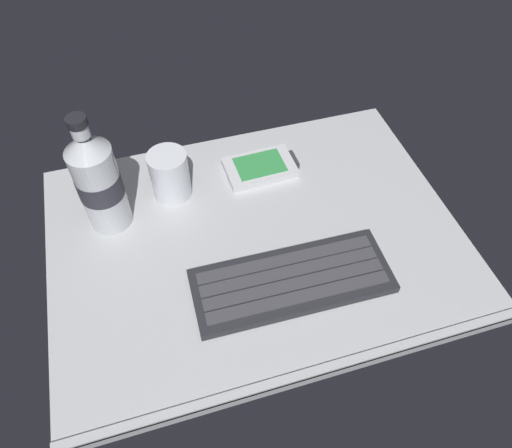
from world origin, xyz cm
name	(u,v)px	position (x,y,z in cm)	size (l,w,h in cm)	color
ground_plane	(256,241)	(0.00, -0.23, -0.99)	(64.00, 48.00, 2.80)	#B7BABC
keyboard	(292,281)	(2.49, -9.94, 0.81)	(29.22, 11.60, 1.70)	#232328
handheld_device	(261,167)	(4.93, 13.81, 0.73)	(13.00, 8.03, 1.50)	silver
juice_cup	(170,176)	(-10.89, 12.88, 3.91)	(6.40, 6.40, 8.50)	silver
water_bottle	(98,181)	(-21.45, 9.75, 9.01)	(6.73, 6.73, 20.80)	silver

